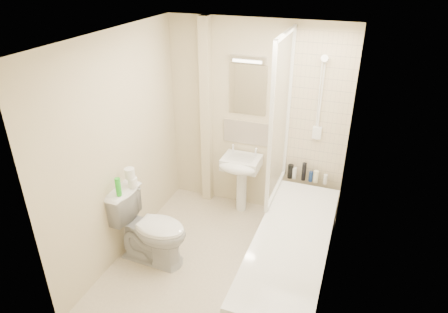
% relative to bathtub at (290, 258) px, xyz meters
% --- Properties ---
extents(floor, '(2.50, 2.50, 0.00)m').
position_rel_bathtub_xyz_m(floor, '(-0.75, -0.01, -0.29)').
color(floor, beige).
rests_on(floor, ground).
extents(wall_back, '(2.20, 0.02, 2.40)m').
position_rel_bathtub_xyz_m(wall_back, '(-0.75, 1.24, 0.91)').
color(wall_back, beige).
rests_on(wall_back, ground).
extents(wall_left, '(0.02, 2.50, 2.40)m').
position_rel_bathtub_xyz_m(wall_left, '(-1.85, -0.01, 0.91)').
color(wall_left, beige).
rests_on(wall_left, ground).
extents(wall_right, '(0.02, 2.50, 2.40)m').
position_rel_bathtub_xyz_m(wall_right, '(0.35, -0.01, 0.91)').
color(wall_right, beige).
rests_on(wall_right, ground).
extents(ceiling, '(2.20, 2.50, 0.02)m').
position_rel_bathtub_xyz_m(ceiling, '(-0.75, -0.01, 2.11)').
color(ceiling, white).
rests_on(ceiling, wall_back).
extents(tile_back, '(0.70, 0.01, 1.75)m').
position_rel_bathtub_xyz_m(tile_back, '(0.00, 1.23, 1.14)').
color(tile_back, beige).
rests_on(tile_back, wall_back).
extents(tile_right, '(0.01, 2.10, 1.75)m').
position_rel_bathtub_xyz_m(tile_right, '(0.34, 0.00, 1.14)').
color(tile_right, beige).
rests_on(tile_right, wall_right).
extents(pipe_boxing, '(0.12, 0.12, 2.40)m').
position_rel_bathtub_xyz_m(pipe_boxing, '(-1.37, 1.18, 0.91)').
color(pipe_boxing, beige).
rests_on(pipe_boxing, ground).
extents(splashback, '(0.60, 0.02, 0.30)m').
position_rel_bathtub_xyz_m(splashback, '(-0.85, 1.23, 0.74)').
color(splashback, beige).
rests_on(splashback, wall_back).
extents(mirror, '(0.46, 0.01, 0.60)m').
position_rel_bathtub_xyz_m(mirror, '(-0.85, 1.23, 1.29)').
color(mirror, white).
rests_on(mirror, wall_back).
extents(strip_light, '(0.42, 0.07, 0.07)m').
position_rel_bathtub_xyz_m(strip_light, '(-0.85, 1.20, 1.66)').
color(strip_light, silver).
rests_on(strip_light, wall_back).
extents(bathtub, '(0.70, 2.10, 0.55)m').
position_rel_bathtub_xyz_m(bathtub, '(0.00, 0.00, 0.00)').
color(bathtub, white).
rests_on(bathtub, ground).
extents(shower_screen, '(0.04, 0.92, 1.80)m').
position_rel_bathtub_xyz_m(shower_screen, '(-0.35, 0.79, 1.16)').
color(shower_screen, white).
rests_on(shower_screen, bathtub).
extents(shower_fixture, '(0.10, 0.16, 0.99)m').
position_rel_bathtub_xyz_m(shower_fixture, '(-0.00, 1.18, 1.26)').
color(shower_fixture, white).
rests_on(shower_fixture, wall_back).
extents(pedestal_sink, '(0.46, 0.44, 0.89)m').
position_rel_bathtub_xyz_m(pedestal_sink, '(-0.85, 1.00, 0.33)').
color(pedestal_sink, white).
rests_on(pedestal_sink, ground).
extents(bottle_black_a, '(0.07, 0.07, 0.18)m').
position_rel_bathtub_xyz_m(bottle_black_a, '(-0.26, 1.15, 0.35)').
color(bottle_black_a, black).
rests_on(bottle_black_a, bathtub).
extents(bottle_white_a, '(0.05, 0.05, 0.14)m').
position_rel_bathtub_xyz_m(bottle_white_a, '(-0.21, 1.15, 0.33)').
color(bottle_white_a, white).
rests_on(bottle_white_a, bathtub).
extents(bottle_black_b, '(0.05, 0.05, 0.23)m').
position_rel_bathtub_xyz_m(bottle_black_b, '(-0.10, 1.15, 0.38)').
color(bottle_black_b, black).
rests_on(bottle_black_b, bathtub).
extents(bottle_blue, '(0.05, 0.05, 0.13)m').
position_rel_bathtub_xyz_m(bottle_blue, '(-0.01, 1.15, 0.33)').
color(bottle_blue, navy).
rests_on(bottle_blue, bathtub).
extents(bottle_cream, '(0.06, 0.06, 0.15)m').
position_rel_bathtub_xyz_m(bottle_cream, '(0.05, 1.15, 0.34)').
color(bottle_cream, beige).
rests_on(bottle_cream, bathtub).
extents(bottle_white_b, '(0.05, 0.05, 0.12)m').
position_rel_bathtub_xyz_m(bottle_white_b, '(0.17, 1.15, 0.32)').
color(bottle_white_b, silver).
rests_on(bottle_white_b, bathtub).
extents(toilet, '(0.54, 0.85, 0.83)m').
position_rel_bathtub_xyz_m(toilet, '(-1.47, -0.17, 0.12)').
color(toilet, white).
rests_on(toilet, ground).
extents(toilet_roll_lower, '(0.10, 0.10, 0.10)m').
position_rel_bathtub_xyz_m(toilet_roll_lower, '(-1.69, -0.08, 0.59)').
color(toilet_roll_lower, white).
rests_on(toilet_roll_lower, toilet).
extents(toilet_roll_upper, '(0.10, 0.10, 0.11)m').
position_rel_bathtub_xyz_m(toilet_roll_upper, '(-1.71, -0.09, 0.69)').
color(toilet_roll_upper, white).
rests_on(toilet_roll_upper, toilet_roll_lower).
extents(green_bottle, '(0.06, 0.06, 0.19)m').
position_rel_bathtub_xyz_m(green_bottle, '(-1.73, -0.28, 0.64)').
color(green_bottle, green).
rests_on(green_bottle, toilet).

